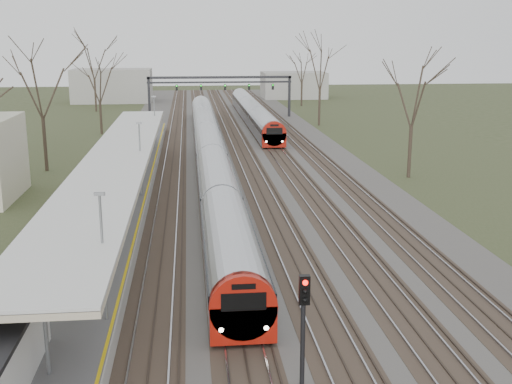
% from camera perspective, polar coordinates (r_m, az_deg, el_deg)
% --- Properties ---
extents(track_bed, '(24.00, 160.00, 0.22)m').
position_cam_1_polar(track_bed, '(65.52, -1.86, 3.46)').
color(track_bed, '#474442').
rests_on(track_bed, ground).
extents(platform, '(3.50, 69.00, 1.00)m').
position_cam_1_polar(platform, '(48.36, -11.40, 0.06)').
color(platform, '#9E9B93').
rests_on(platform, ground).
extents(canopy, '(4.10, 50.00, 3.11)m').
position_cam_1_polar(canopy, '(43.27, -12.14, 3.09)').
color(canopy, slate).
rests_on(canopy, platform).
extents(signal_gantry, '(21.00, 0.59, 6.08)m').
position_cam_1_polar(signal_gantry, '(94.67, -3.21, 9.54)').
color(signal_gantry, black).
rests_on(signal_gantry, ground).
extents(tree_west_far, '(5.50, 5.50, 11.33)m').
position_cam_1_polar(tree_west_far, '(58.82, -18.65, 9.42)').
color(tree_west_far, '#2D231C').
rests_on(tree_west_far, ground).
extents(tree_east_far, '(5.00, 5.00, 10.30)m').
position_cam_1_polar(tree_east_far, '(54.69, 13.80, 8.70)').
color(tree_east_far, '#2D231C').
rests_on(tree_east_far, ground).
extents(train_near, '(2.62, 75.21, 3.05)m').
position_cam_1_polar(train_near, '(60.37, -4.15, 3.92)').
color(train_near, '#A9ACB3').
rests_on(train_near, ground).
extents(train_far, '(2.62, 45.21, 3.05)m').
position_cam_1_polar(train_far, '(89.37, -0.27, 7.11)').
color(train_far, '#A9ACB3').
rests_on(train_far, ground).
extents(signal_post, '(0.35, 0.45, 4.10)m').
position_cam_1_polar(signal_post, '(21.58, 4.25, -10.75)').
color(signal_post, black).
rests_on(signal_post, ground).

